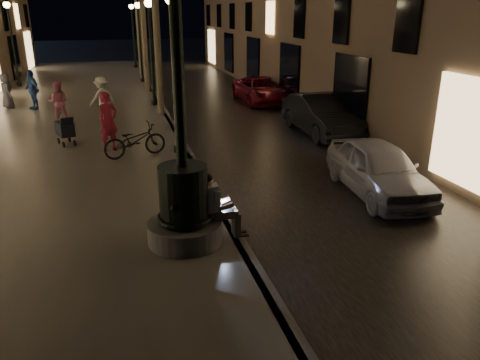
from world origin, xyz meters
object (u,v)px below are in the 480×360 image
object	(u,v)px
lamp_curb_d	(133,26)
pedestrian_red	(108,121)
pedestrian_pink	(58,102)
car_front	(379,168)
lamp_left_c	(11,32)
pedestrian_white	(102,98)
pedestrian_blue	(32,90)
lamp_curb_c	(139,30)
lamp_curb_b	(151,37)
fountain_lamppost	(183,191)
seated_man_laptop	(216,204)
stroller	(65,129)
lamp_curb_a	(174,51)
car_second	(321,115)
pedestrian_dark	(6,91)
car_third	(262,90)
bicycle	(135,141)

from	to	relation	value
lamp_curb_d	pedestrian_red	bearing A→B (deg)	-94.98
pedestrian_red	pedestrian_pink	xyz separation A→B (m)	(-1.89, 4.61, -0.11)
car_front	pedestrian_pink	distance (m)	12.76
lamp_left_c	car_front	world-z (taller)	lamp_left_c
pedestrian_white	pedestrian_blue	xyz separation A→B (m)	(-2.99, 2.82, 0.02)
lamp_curb_c	lamp_curb_b	bearing A→B (deg)	-90.00
fountain_lamppost	pedestrian_red	bearing A→B (deg)	100.98
seated_man_laptop	lamp_left_c	xyz separation A→B (m)	(-7.01, 22.00, 2.34)
stroller	pedestrian_blue	distance (m)	6.88
lamp_curb_a	fountain_lamppost	bearing A→B (deg)	-96.65
seated_man_laptop	lamp_curb_b	bearing A→B (deg)	89.64
pedestrian_blue	pedestrian_white	bearing A→B (deg)	11.44
seated_man_laptop	pedestrian_white	bearing A→B (deg)	100.64
seated_man_laptop	car_second	distance (m)	9.47
seated_man_laptop	stroller	xyz separation A→B (m)	(-3.32, 7.75, -0.17)
pedestrian_pink	lamp_curb_a	bearing A→B (deg)	128.83
lamp_left_c	pedestrian_red	size ratio (longest dim) A/B	2.65
lamp_curb_d	car_second	bearing A→B (deg)	-76.18
lamp_curb_b	pedestrian_pink	xyz separation A→B (m)	(-3.92, -2.58, -2.24)
lamp_curb_a	pedestrian_white	size ratio (longest dim) A/B	2.86
pedestrian_pink	pedestrian_white	bearing A→B (deg)	-172.06
seated_man_laptop	lamp_curb_a	xyz separation A→B (m)	(0.09, 6.00, 2.34)
seated_man_laptop	lamp_curb_d	xyz separation A→B (m)	(0.09, 30.00, 2.34)
pedestrian_red	pedestrian_dark	distance (m)	9.22
lamp_curb_c	lamp_curb_a	bearing A→B (deg)	-90.00
car_front	seated_man_laptop	bearing A→B (deg)	-154.20
seated_man_laptop	lamp_curb_d	world-z (taller)	lamp_curb_d
car_front	car_third	xyz separation A→B (m)	(0.97, 12.63, -0.04)
pedestrian_pink	stroller	bearing A→B (deg)	100.84
lamp_curb_b	pedestrian_dark	bearing A→B (deg)	171.83
car_third	pedestrian_dark	world-z (taller)	pedestrian_dark
fountain_lamppost	car_front	size ratio (longest dim) A/B	1.35
lamp_left_c	car_second	bearing A→B (deg)	-48.72
seated_man_laptop	pedestrian_red	bearing A→B (deg)	105.85
stroller	car_front	distance (m)	9.85
fountain_lamppost	car_third	xyz separation A→B (m)	(6.04, 14.35, -0.59)
car_second	pedestrian_pink	bearing A→B (deg)	158.01
pedestrian_white	bicycle	distance (m)	5.80
lamp_curb_a	lamp_curb_d	xyz separation A→B (m)	(0.00, 24.00, 0.00)
fountain_lamppost	pedestrian_dark	xyz separation A→B (m)	(-5.71, 14.92, -0.24)
pedestrian_white	bicycle	xyz separation A→B (m)	(0.96, -5.71, -0.35)
stroller	pedestrian_white	size ratio (longest dim) A/B	0.63
fountain_lamppost	pedestrian_dark	bearing A→B (deg)	110.93
lamp_curb_a	pedestrian_pink	bearing A→B (deg)	125.85
seated_man_laptop	fountain_lamppost	bearing A→B (deg)	180.00
lamp_curb_b	pedestrian_white	bearing A→B (deg)	-132.85
pedestrian_red	lamp_curb_a	bearing A→B (deg)	-57.06
lamp_left_c	car_third	size ratio (longest dim) A/B	1.07
stroller	bicycle	xyz separation A→B (m)	(2.11, -1.91, -0.04)
lamp_curb_b	car_second	world-z (taller)	lamp_curb_b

